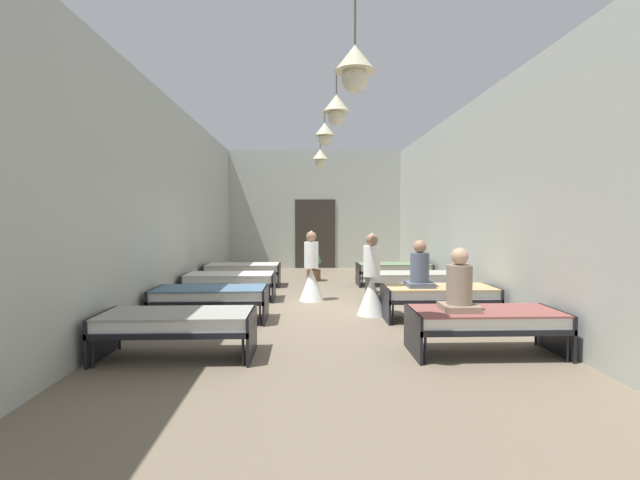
{
  "coord_description": "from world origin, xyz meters",
  "views": [
    {
      "loc": [
        -0.35,
        -8.24,
        1.75
      ],
      "look_at": [
        0.0,
        1.9,
        1.23
      ],
      "focal_mm": 24.19,
      "sensor_mm": 36.0,
      "label": 1
    }
  ],
  "objects_px": {
    "bed_left_row_0": "(177,323)",
    "potted_plant": "(314,257)",
    "bed_left_row_3": "(243,269)",
    "bed_right_row_3": "(394,268)",
    "nurse_near_aisle": "(372,286)",
    "bed_left_row_2": "(230,280)",
    "nurse_mid_aisle": "(311,276)",
    "bed_right_row_1": "(439,294)",
    "patient_seated_secondary": "(420,270)",
    "patient_seated_primary": "(459,287)",
    "bed_right_row_2": "(412,279)",
    "bed_right_row_0": "(485,320)",
    "bed_left_row_1": "(210,296)"
  },
  "relations": [
    {
      "from": "bed_right_row_2",
      "to": "patient_seated_primary",
      "type": "relative_size",
      "value": 2.37
    },
    {
      "from": "nurse_near_aisle",
      "to": "patient_seated_secondary",
      "type": "xyz_separation_m",
      "value": [
        0.76,
        -0.43,
        0.34
      ]
    },
    {
      "from": "bed_right_row_1",
      "to": "nurse_near_aisle",
      "type": "bearing_deg",
      "value": 160.71
    },
    {
      "from": "bed_left_row_0",
      "to": "bed_right_row_2",
      "type": "bearing_deg",
      "value": 44.21
    },
    {
      "from": "bed_right_row_2",
      "to": "potted_plant",
      "type": "height_order",
      "value": "potted_plant"
    },
    {
      "from": "bed_left_row_0",
      "to": "bed_left_row_3",
      "type": "relative_size",
      "value": 1.0
    },
    {
      "from": "bed_left_row_0",
      "to": "nurse_near_aisle",
      "type": "relative_size",
      "value": 1.28
    },
    {
      "from": "bed_right_row_3",
      "to": "nurse_mid_aisle",
      "type": "bearing_deg",
      "value": -137.02
    },
    {
      "from": "potted_plant",
      "to": "bed_left_row_1",
      "type": "bearing_deg",
      "value": -111.53
    },
    {
      "from": "bed_left_row_0",
      "to": "nurse_mid_aisle",
      "type": "height_order",
      "value": "nurse_mid_aisle"
    },
    {
      "from": "nurse_near_aisle",
      "to": "bed_right_row_2",
      "type": "bearing_deg",
      "value": -89.18
    },
    {
      "from": "bed_left_row_2",
      "to": "bed_left_row_3",
      "type": "height_order",
      "value": "same"
    },
    {
      "from": "bed_right_row_0",
      "to": "bed_left_row_2",
      "type": "bearing_deg",
      "value": 135.79
    },
    {
      "from": "bed_left_row_0",
      "to": "bed_left_row_3",
      "type": "xyz_separation_m",
      "value": [
        0.0,
        5.7,
        0.0
      ]
    },
    {
      "from": "patient_seated_secondary",
      "to": "nurse_near_aisle",
      "type": "bearing_deg",
      "value": 150.55
    },
    {
      "from": "patient_seated_primary",
      "to": "bed_right_row_1",
      "type": "bearing_deg",
      "value": 79.7
    },
    {
      "from": "bed_right_row_2",
      "to": "nurse_mid_aisle",
      "type": "xyz_separation_m",
      "value": [
        -2.18,
        -0.13,
        0.09
      ]
    },
    {
      "from": "nurse_mid_aisle",
      "to": "potted_plant",
      "type": "height_order",
      "value": "nurse_mid_aisle"
    },
    {
      "from": "bed_right_row_3",
      "to": "nurse_mid_aisle",
      "type": "xyz_separation_m",
      "value": [
        -2.18,
        -2.03,
        0.09
      ]
    },
    {
      "from": "bed_left_row_2",
      "to": "bed_left_row_3",
      "type": "relative_size",
      "value": 1.0
    },
    {
      "from": "patient_seated_primary",
      "to": "bed_left_row_3",
      "type": "bearing_deg",
      "value": 121.85
    },
    {
      "from": "potted_plant",
      "to": "bed_right_row_2",
      "type": "bearing_deg",
      "value": -53.09
    },
    {
      "from": "bed_right_row_0",
      "to": "bed_left_row_3",
      "type": "relative_size",
      "value": 1.0
    },
    {
      "from": "bed_right_row_3",
      "to": "bed_right_row_0",
      "type": "bearing_deg",
      "value": -90.0
    },
    {
      "from": "bed_right_row_0",
      "to": "bed_right_row_3",
      "type": "height_order",
      "value": "same"
    },
    {
      "from": "bed_right_row_0",
      "to": "nurse_near_aisle",
      "type": "relative_size",
      "value": 1.28
    },
    {
      "from": "bed_left_row_1",
      "to": "bed_right_row_3",
      "type": "xyz_separation_m",
      "value": [
        3.91,
        3.8,
        0.0
      ]
    },
    {
      "from": "bed_right_row_0",
      "to": "bed_right_row_2",
      "type": "distance_m",
      "value": 3.8
    },
    {
      "from": "potted_plant",
      "to": "bed_right_row_0",
      "type": "bearing_deg",
      "value": -72.48
    },
    {
      "from": "bed_right_row_0",
      "to": "bed_right_row_3",
      "type": "distance_m",
      "value": 5.7
    },
    {
      "from": "bed_left_row_2",
      "to": "nurse_mid_aisle",
      "type": "distance_m",
      "value": 1.74
    },
    {
      "from": "bed_left_row_0",
      "to": "potted_plant",
      "type": "xyz_separation_m",
      "value": [
        1.84,
        6.56,
        0.23
      ]
    },
    {
      "from": "bed_left_row_0",
      "to": "potted_plant",
      "type": "height_order",
      "value": "potted_plant"
    },
    {
      "from": "bed_right_row_3",
      "to": "nurse_near_aisle",
      "type": "bearing_deg",
      "value": -107.97
    },
    {
      "from": "bed_right_row_2",
      "to": "patient_seated_primary",
      "type": "distance_m",
      "value": 3.87
    },
    {
      "from": "bed_right_row_2",
      "to": "potted_plant",
      "type": "relative_size",
      "value": 1.61
    },
    {
      "from": "bed_right_row_3",
      "to": "potted_plant",
      "type": "bearing_deg",
      "value": 157.53
    },
    {
      "from": "bed_left_row_3",
      "to": "nurse_near_aisle",
      "type": "height_order",
      "value": "nurse_near_aisle"
    },
    {
      "from": "bed_right_row_1",
      "to": "patient_seated_secondary",
      "type": "height_order",
      "value": "patient_seated_secondary"
    },
    {
      "from": "bed_right_row_1",
      "to": "potted_plant",
      "type": "height_order",
      "value": "potted_plant"
    },
    {
      "from": "bed_left_row_1",
      "to": "potted_plant",
      "type": "bearing_deg",
      "value": 68.47
    },
    {
      "from": "bed_left_row_3",
      "to": "nurse_near_aisle",
      "type": "bearing_deg",
      "value": -50.63
    },
    {
      "from": "bed_right_row_0",
      "to": "potted_plant",
      "type": "distance_m",
      "value": 6.88
    },
    {
      "from": "bed_right_row_1",
      "to": "bed_left_row_3",
      "type": "xyz_separation_m",
      "value": [
        -3.91,
        3.8,
        0.0
      ]
    },
    {
      "from": "bed_right_row_3",
      "to": "nurse_near_aisle",
      "type": "relative_size",
      "value": 1.28
    },
    {
      "from": "patient_seated_primary",
      "to": "patient_seated_secondary",
      "type": "height_order",
      "value": "same"
    },
    {
      "from": "bed_right_row_0",
      "to": "potted_plant",
      "type": "relative_size",
      "value": 1.61
    },
    {
      "from": "nurse_near_aisle",
      "to": "patient_seated_primary",
      "type": "relative_size",
      "value": 1.86
    },
    {
      "from": "bed_left_row_2",
      "to": "patient_seated_secondary",
      "type": "bearing_deg",
      "value": -28.61
    },
    {
      "from": "bed_right_row_3",
      "to": "patient_seated_primary",
      "type": "bearing_deg",
      "value": -93.5
    }
  ]
}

